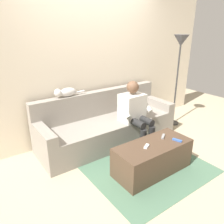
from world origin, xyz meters
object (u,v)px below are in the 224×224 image
(couch, at_px, (107,126))
(remote_blue, at_px, (177,140))
(person_solo_seated, at_px, (135,110))
(floor_lamp, at_px, (180,51))
(coffee_table, at_px, (152,158))
(remote_white, at_px, (147,146))
(cat_on_backrest, at_px, (65,92))
(remote_gray, at_px, (163,136))

(couch, bearing_deg, remote_blue, 105.06)
(person_solo_seated, distance_m, floor_lamp, 1.48)
(person_solo_seated, relative_size, floor_lamp, 0.62)
(coffee_table, relative_size, remote_white, 9.58)
(person_solo_seated, height_order, floor_lamp, floor_lamp)
(cat_on_backrest, distance_m, remote_gray, 1.60)
(remote_white, bearing_deg, remote_gray, 162.62)
(remote_blue, bearing_deg, couch, -2.89)
(coffee_table, distance_m, remote_blue, 0.41)
(remote_gray, bearing_deg, coffee_table, 160.39)
(coffee_table, bearing_deg, remote_gray, -166.42)
(remote_gray, bearing_deg, floor_lamp, 0.90)
(remote_white, bearing_deg, couch, -123.82)
(remote_blue, height_order, remote_white, remote_blue)
(remote_gray, relative_size, remote_blue, 1.03)
(person_solo_seated, distance_m, remote_blue, 0.86)
(person_solo_seated, xyz_separation_m, remote_blue, (-0.03, 0.84, -0.17))
(remote_white, bearing_deg, cat_on_backrest, -97.59)
(cat_on_backrest, height_order, remote_white, cat_on_backrest)
(couch, xyz_separation_m, remote_blue, (-0.32, 1.19, 0.15))
(couch, distance_m, cat_on_backrest, 0.90)
(person_solo_seated, bearing_deg, remote_blue, 92.01)
(couch, distance_m, remote_white, 1.09)
(remote_blue, bearing_deg, cat_on_backrest, 14.34)
(cat_on_backrest, bearing_deg, person_solo_seated, 145.56)
(person_solo_seated, xyz_separation_m, remote_gray, (0.04, 0.66, -0.17))
(couch, xyz_separation_m, remote_white, (0.13, 1.07, 0.14))
(cat_on_backrest, bearing_deg, floor_lamp, 168.45)
(cat_on_backrest, height_order, remote_blue, cat_on_backrest)
(coffee_table, distance_m, floor_lamp, 2.14)
(couch, distance_m, remote_gray, 1.05)
(remote_blue, distance_m, remote_white, 0.46)
(couch, bearing_deg, remote_gray, 103.86)
(remote_white, relative_size, floor_lamp, 0.06)
(remote_white, bearing_deg, person_solo_seated, -147.07)
(cat_on_backrest, height_order, floor_lamp, floor_lamp)
(person_solo_seated, bearing_deg, remote_gray, 86.32)
(person_solo_seated, relative_size, cat_on_backrest, 2.10)
(coffee_table, bearing_deg, remote_white, 1.77)
(couch, height_order, coffee_table, couch)
(person_solo_seated, xyz_separation_m, floor_lamp, (-1.20, -0.18, 0.84))
(coffee_table, distance_m, cat_on_backrest, 1.62)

